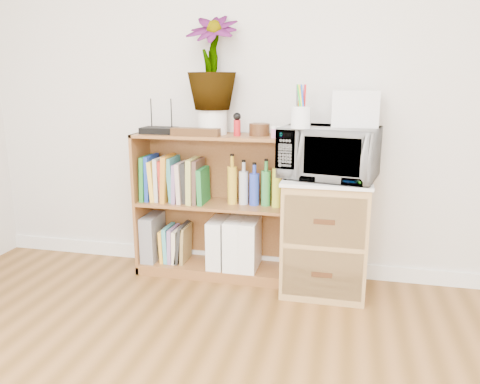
% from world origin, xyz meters
% --- Properties ---
extents(skirting_board, '(4.00, 0.02, 0.10)m').
position_xyz_m(skirting_board, '(0.00, 2.24, 0.05)').
color(skirting_board, white).
rests_on(skirting_board, ground).
extents(bookshelf, '(1.00, 0.30, 0.95)m').
position_xyz_m(bookshelf, '(-0.35, 2.10, 0.47)').
color(bookshelf, brown).
rests_on(bookshelf, ground).
extents(wicker_unit, '(0.50, 0.45, 0.70)m').
position_xyz_m(wicker_unit, '(0.40, 2.02, 0.35)').
color(wicker_unit, '#9E7542').
rests_on(wicker_unit, ground).
extents(microwave, '(0.61, 0.47, 0.30)m').
position_xyz_m(microwave, '(0.40, 2.02, 0.87)').
color(microwave, silver).
rests_on(microwave, wicker_unit).
extents(pen_cup, '(0.11, 0.11, 0.12)m').
position_xyz_m(pen_cup, '(0.24, 1.90, 1.09)').
color(pen_cup, white).
rests_on(pen_cup, microwave).
extents(small_appliance, '(0.26, 0.22, 0.21)m').
position_xyz_m(small_appliance, '(0.54, 2.08, 1.13)').
color(small_appliance, silver).
rests_on(small_appliance, microwave).
extents(router, '(0.22, 0.15, 0.04)m').
position_xyz_m(router, '(-0.69, 2.08, 0.97)').
color(router, black).
rests_on(router, bookshelf).
extents(white_bowl, '(0.13, 0.13, 0.03)m').
position_xyz_m(white_bowl, '(-0.55, 2.07, 0.97)').
color(white_bowl, white).
rests_on(white_bowl, bookshelf).
extents(plant_pot, '(0.18, 0.18, 0.16)m').
position_xyz_m(plant_pot, '(-0.34, 2.12, 1.03)').
color(plant_pot, white).
rests_on(plant_pot, bookshelf).
extents(potted_plant, '(0.32, 0.32, 0.57)m').
position_xyz_m(potted_plant, '(-0.34, 2.12, 1.39)').
color(potted_plant, '#347930').
rests_on(potted_plant, plant_pot).
extents(trinket_box, '(0.30, 0.08, 0.05)m').
position_xyz_m(trinket_box, '(-0.42, 2.00, 0.97)').
color(trinket_box, '#37210F').
rests_on(trinket_box, bookshelf).
extents(kokeshi_doll, '(0.04, 0.04, 0.10)m').
position_xyz_m(kokeshi_doll, '(-0.17, 2.06, 1.00)').
color(kokeshi_doll, '#AE151B').
rests_on(kokeshi_doll, bookshelf).
extents(wooden_bowl, '(0.13, 0.13, 0.07)m').
position_xyz_m(wooden_bowl, '(-0.04, 2.11, 0.99)').
color(wooden_bowl, '#391E0F').
rests_on(wooden_bowl, bookshelf).
extents(paint_jars, '(0.11, 0.04, 0.05)m').
position_xyz_m(paint_jars, '(0.10, 2.01, 0.98)').
color(paint_jars, pink).
rests_on(paint_jars, bookshelf).
extents(file_box, '(0.09, 0.25, 0.31)m').
position_xyz_m(file_box, '(-0.78, 2.10, 0.23)').
color(file_box, gray).
rests_on(file_box, bookshelf).
extents(magazine_holder_left, '(0.10, 0.26, 0.32)m').
position_xyz_m(magazine_holder_left, '(-0.31, 2.09, 0.23)').
color(magazine_holder_left, white).
rests_on(magazine_holder_left, bookshelf).
extents(magazine_holder_mid, '(0.11, 0.27, 0.33)m').
position_xyz_m(magazine_holder_mid, '(-0.19, 2.09, 0.24)').
color(magazine_holder_mid, white).
rests_on(magazine_holder_mid, bookshelf).
extents(magazine_holder_right, '(0.10, 0.26, 0.33)m').
position_xyz_m(magazine_holder_right, '(-0.09, 2.09, 0.24)').
color(magazine_holder_right, white).
rests_on(magazine_holder_right, bookshelf).
extents(cookbooks, '(0.43, 0.20, 0.31)m').
position_xyz_m(cookbooks, '(-0.60, 2.10, 0.64)').
color(cookbooks, '#20782A').
rests_on(cookbooks, bookshelf).
extents(liquor_bottles, '(0.35, 0.06, 0.32)m').
position_xyz_m(liquor_bottles, '(-0.06, 2.10, 0.65)').
color(liquor_bottles, gold).
rests_on(liquor_bottles, bookshelf).
extents(lower_books, '(0.18, 0.19, 0.27)m').
position_xyz_m(lower_books, '(-0.61, 2.10, 0.19)').
color(lower_books, yellow).
rests_on(lower_books, bookshelf).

